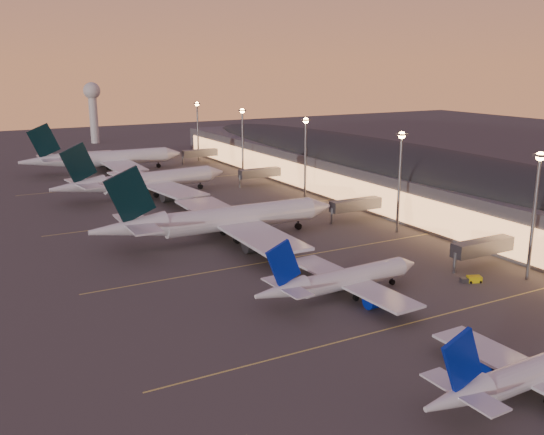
{
  "coord_description": "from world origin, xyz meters",
  "views": [
    {
      "loc": [
        -64.58,
        -76.16,
        42.3
      ],
      "look_at": [
        2.0,
        45.0,
        7.0
      ],
      "focal_mm": 40.0,
      "sensor_mm": 36.0,
      "label": 1
    }
  ],
  "objects_px": {
    "radar_tower": "(93,102)",
    "baggage_tug_c": "(472,279)",
    "airliner_narrow_north": "(341,280)",
    "airliner_wide_mid": "(144,181)",
    "airliner_narrow_south": "(526,375)",
    "airliner_wide_near": "(221,220)",
    "airliner_wide_far": "(104,159)"
  },
  "relations": [
    {
      "from": "radar_tower",
      "to": "baggage_tug_c",
      "type": "height_order",
      "value": "radar_tower"
    },
    {
      "from": "airliner_narrow_north",
      "to": "airliner_wide_mid",
      "type": "height_order",
      "value": "airliner_wide_mid"
    },
    {
      "from": "airliner_narrow_south",
      "to": "radar_tower",
      "type": "xyz_separation_m",
      "value": [
        11.79,
        290.09,
        18.62
      ]
    },
    {
      "from": "radar_tower",
      "to": "baggage_tug_c",
      "type": "xyz_separation_m",
      "value": [
        15.02,
        -255.71,
        -21.31
      ]
    },
    {
      "from": "airliner_wide_near",
      "to": "airliner_wide_mid",
      "type": "bearing_deg",
      "value": 92.18
    },
    {
      "from": "airliner_narrow_south",
      "to": "airliner_wide_far",
      "type": "height_order",
      "value": "airliner_wide_far"
    },
    {
      "from": "airliner_wide_far",
      "to": "baggage_tug_c",
      "type": "xyz_separation_m",
      "value": [
        32.88,
        -161.72,
        -4.71
      ]
    },
    {
      "from": "airliner_narrow_south",
      "to": "airliner_narrow_north",
      "type": "distance_m",
      "value": 40.24
    },
    {
      "from": "airliner_narrow_south",
      "to": "radar_tower",
      "type": "distance_m",
      "value": 290.93
    },
    {
      "from": "airliner_wide_mid",
      "to": "radar_tower",
      "type": "distance_m",
      "value": 148.28
    },
    {
      "from": "airliner_narrow_north",
      "to": "airliner_wide_mid",
      "type": "relative_size",
      "value": 0.61
    },
    {
      "from": "airliner_wide_far",
      "to": "radar_tower",
      "type": "distance_m",
      "value": 97.1
    },
    {
      "from": "airliner_wide_near",
      "to": "baggage_tug_c",
      "type": "relative_size",
      "value": 14.3
    },
    {
      "from": "airliner_narrow_north",
      "to": "baggage_tug_c",
      "type": "distance_m",
      "value": 28.31
    },
    {
      "from": "airliner_wide_far",
      "to": "radar_tower",
      "type": "height_order",
      "value": "radar_tower"
    },
    {
      "from": "airliner_narrow_north",
      "to": "airliner_wide_near",
      "type": "distance_m",
      "value": 45.21
    },
    {
      "from": "airliner_narrow_south",
      "to": "baggage_tug_c",
      "type": "xyz_separation_m",
      "value": [
        26.81,
        34.38,
        -2.69
      ]
    },
    {
      "from": "airliner_narrow_north",
      "to": "airliner_wide_mid",
      "type": "xyz_separation_m",
      "value": [
        -5.27,
        103.63,
        1.57
      ]
    },
    {
      "from": "airliner_narrow_south",
      "to": "airliner_wide_far",
      "type": "xyz_separation_m",
      "value": [
        -6.06,
        196.1,
        2.02
      ]
    },
    {
      "from": "airliner_wide_mid",
      "to": "airliner_wide_near",
      "type": "bearing_deg",
      "value": -96.29
    },
    {
      "from": "airliner_narrow_north",
      "to": "airliner_wide_far",
      "type": "bearing_deg",
      "value": 89.11
    },
    {
      "from": "airliner_wide_near",
      "to": "airliner_wide_mid",
      "type": "relative_size",
      "value": 1.05
    },
    {
      "from": "airliner_narrow_south",
      "to": "airliner_wide_mid",
      "type": "relative_size",
      "value": 0.58
    },
    {
      "from": "airliner_narrow_north",
      "to": "radar_tower",
      "type": "relative_size",
      "value": 1.13
    },
    {
      "from": "airliner_wide_mid",
      "to": "airliner_wide_far",
      "type": "relative_size",
      "value": 0.94
    },
    {
      "from": "airliner_narrow_north",
      "to": "airliner_wide_mid",
      "type": "bearing_deg",
      "value": 90.06
    },
    {
      "from": "airliner_wide_near",
      "to": "radar_tower",
      "type": "xyz_separation_m",
      "value": [
        16.64,
        204.87,
        16.67
      ]
    },
    {
      "from": "baggage_tug_c",
      "to": "radar_tower",
      "type": "bearing_deg",
      "value": 117.07
    },
    {
      "from": "airliner_narrow_north",
      "to": "airliner_wide_near",
      "type": "relative_size",
      "value": 0.58
    },
    {
      "from": "airliner_wide_mid",
      "to": "baggage_tug_c",
      "type": "relative_size",
      "value": 13.67
    },
    {
      "from": "radar_tower",
      "to": "baggage_tug_c",
      "type": "bearing_deg",
      "value": -86.64
    },
    {
      "from": "airliner_narrow_north",
      "to": "baggage_tug_c",
      "type": "bearing_deg",
      "value": -14.82
    }
  ]
}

